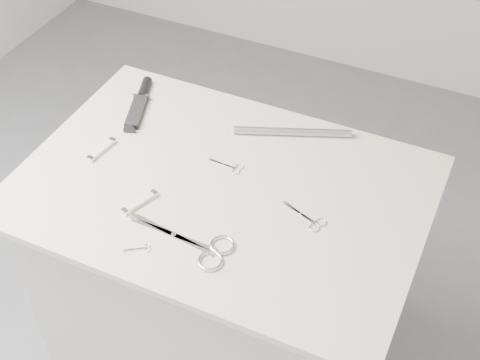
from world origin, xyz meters
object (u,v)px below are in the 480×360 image
at_px(tiny_scissors, 141,249).
at_px(pocket_knife_b, 102,149).
at_px(sheathed_knife, 140,101).
at_px(pocket_knife_a, 140,202).
at_px(embroidery_scissors_a, 310,220).
at_px(embroidery_scissors_b, 230,167).
at_px(metal_rail, 292,132).
at_px(large_shears, 201,246).
at_px(plinth, 225,300).

bearing_deg(tiny_scissors, pocket_knife_b, 103.63).
relative_size(sheathed_knife, pocket_knife_a, 2.18).
relative_size(embroidery_scissors_a, embroidery_scissors_b, 1.27).
distance_m(embroidery_scissors_a, metal_rail, 0.31).
height_order(sheathed_knife, pocket_knife_a, sheathed_knife).
relative_size(sheathed_knife, pocket_knife_b, 2.21).
bearing_deg(pocket_knife_b, embroidery_scissors_a, -82.34).
xyz_separation_m(embroidery_scissors_b, tiny_scissors, (-0.06, -0.33, -0.00)).
distance_m(tiny_scissors, pocket_knife_b, 0.36).
relative_size(pocket_knife_a, pocket_knife_b, 1.01).
bearing_deg(embroidery_scissors_b, pocket_knife_b, -162.80).
bearing_deg(metal_rail, pocket_knife_a, -120.65).
relative_size(embroidery_scissors_a, pocket_knife_a, 1.17).
bearing_deg(embroidery_scissors_b, large_shears, -75.63).
xyz_separation_m(sheathed_knife, metal_rail, (0.44, 0.05, 0.00)).
bearing_deg(large_shears, plinth, 107.18).
relative_size(embroidery_scissors_a, tiny_scissors, 2.08).
height_order(tiny_scissors, pocket_knife_a, pocket_knife_a).
bearing_deg(tiny_scissors, large_shears, -6.85).
bearing_deg(metal_rail, plinth, -108.37).
relative_size(tiny_scissors, sheathed_knife, 0.26).
height_order(pocket_knife_a, metal_rail, metal_rail).
bearing_deg(sheathed_knife, metal_rail, -102.17).
relative_size(embroidery_scissors_a, sheathed_knife, 0.54).
xyz_separation_m(embroidery_scissors_a, sheathed_knife, (-0.60, 0.22, 0.01)).
bearing_deg(sheathed_knife, large_shears, -154.02).
bearing_deg(sheathed_knife, tiny_scissors, -167.55).
bearing_deg(tiny_scissors, metal_rail, 39.17).
bearing_deg(embroidery_scissors_b, sheathed_knife, 161.63).
bearing_deg(pocket_knife_b, plinth, -79.48).
xyz_separation_m(pocket_knife_b, metal_rail, (0.42, 0.27, 0.00)).
distance_m(plinth, pocket_knife_b, 0.59).
bearing_deg(embroidery_scissors_a, pocket_knife_a, -142.88).
distance_m(plinth, embroidery_scissors_b, 0.48).
relative_size(embroidery_scissors_b, pocket_knife_a, 0.92).
relative_size(tiny_scissors, pocket_knife_a, 0.56).
distance_m(embroidery_scissors_b, pocket_knife_b, 0.34).
bearing_deg(pocket_knife_a, embroidery_scissors_b, -13.03).
bearing_deg(large_shears, metal_rail, 89.32).
bearing_deg(plinth, pocket_knife_b, -177.47).
bearing_deg(pocket_knife_a, embroidery_scissors_a, -51.93).
xyz_separation_m(embroidery_scissors_b, metal_rail, (0.09, 0.19, 0.01)).
distance_m(plinth, sheathed_knife, 0.63).
xyz_separation_m(plinth, embroidery_scissors_a, (0.24, -0.02, 0.47)).
distance_m(tiny_scissors, metal_rail, 0.54).
xyz_separation_m(pocket_knife_a, pocket_knife_b, (-0.19, 0.12, 0.00)).
distance_m(sheathed_knife, pocket_knife_b, 0.22).
distance_m(embroidery_scissors_b, sheathed_knife, 0.37).
xyz_separation_m(sheathed_knife, pocket_knife_a, (0.21, -0.34, -0.00)).
xyz_separation_m(large_shears, pocket_knife_b, (-0.39, 0.18, 0.00)).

